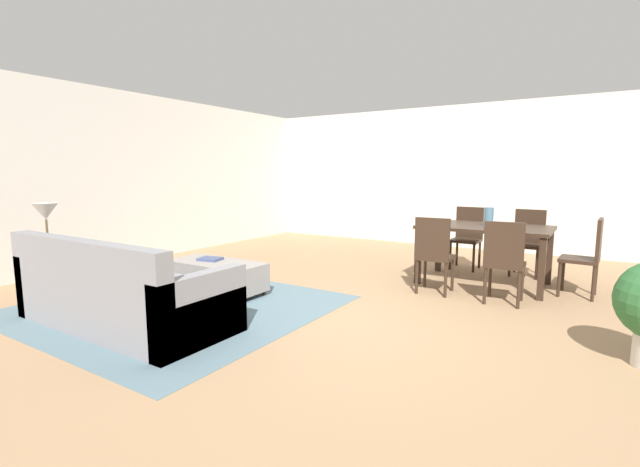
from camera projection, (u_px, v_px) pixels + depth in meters
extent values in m
plane|color=#9E7A56|center=(352.00, 323.00, 4.22)|extent=(10.80, 10.80, 0.00)
cube|color=silver|center=(480.00, 177.00, 8.21)|extent=(9.00, 0.12, 2.70)
cube|color=silver|center=(114.00, 178.00, 6.85)|extent=(0.12, 11.00, 2.70)
cube|color=slate|center=(177.00, 306.00, 4.74)|extent=(3.00, 2.80, 0.01)
cube|color=gray|center=(126.00, 302.00, 4.18)|extent=(2.20, 0.94, 0.42)
cube|color=gray|center=(82.00, 265.00, 3.80)|extent=(2.20, 0.16, 0.44)
cube|color=gray|center=(68.00, 278.00, 4.72)|extent=(0.14, 0.94, 0.62)
cube|color=gray|center=(201.00, 310.00, 3.62)|extent=(0.14, 0.94, 0.62)
cube|color=slate|center=(76.00, 258.00, 4.32)|extent=(0.36, 0.12, 0.36)
cube|color=silver|center=(110.00, 266.00, 4.01)|extent=(0.34, 0.10, 0.34)
cube|color=gray|center=(151.00, 272.00, 3.71)|extent=(0.37, 0.13, 0.37)
cube|color=gray|center=(217.00, 275.00, 5.25)|extent=(1.19, 0.55, 0.32)
cylinder|color=#332319|center=(200.00, 281.00, 5.75)|extent=(0.05, 0.05, 0.06)
cylinder|color=#332319|center=(264.00, 293.00, 5.17)|extent=(0.05, 0.05, 0.06)
cylinder|color=#332319|center=(172.00, 288.00, 5.38)|extent=(0.05, 0.05, 0.06)
cylinder|color=#332319|center=(238.00, 302.00, 4.80)|extent=(0.05, 0.05, 0.06)
cube|color=olive|center=(49.00, 252.00, 4.89)|extent=(0.40, 0.40, 0.03)
cylinder|color=olive|center=(59.00, 272.00, 5.16)|extent=(0.04, 0.04, 0.55)
cylinder|color=olive|center=(74.00, 276.00, 4.98)|extent=(0.04, 0.04, 0.55)
cylinder|color=olive|center=(27.00, 278.00, 4.87)|extent=(0.04, 0.04, 0.55)
cylinder|color=olive|center=(43.00, 282.00, 4.69)|extent=(0.04, 0.04, 0.55)
cylinder|color=brown|center=(49.00, 249.00, 4.88)|extent=(0.16, 0.16, 0.02)
cylinder|color=brown|center=(47.00, 234.00, 4.86)|extent=(0.02, 0.02, 0.32)
cone|color=silver|center=(45.00, 211.00, 4.82)|extent=(0.26, 0.26, 0.18)
cube|color=#332319|center=(485.00, 227.00, 5.62)|extent=(1.56, 0.98, 0.04)
cube|color=#332319|center=(439.00, 247.00, 6.42)|extent=(0.07, 0.07, 0.72)
cube|color=#332319|center=(549.00, 257.00, 5.65)|extent=(0.07, 0.07, 0.72)
cube|color=#332319|center=(418.00, 256.00, 5.70)|extent=(0.07, 0.07, 0.72)
cube|color=#332319|center=(542.00, 269.00, 4.93)|extent=(0.07, 0.07, 0.72)
cube|color=#332319|center=(435.00, 257.00, 5.25)|extent=(0.42, 0.42, 0.04)
cube|color=#332319|center=(432.00, 238.00, 5.06)|extent=(0.40, 0.06, 0.47)
cylinder|color=#332319|center=(425.00, 271.00, 5.51)|extent=(0.04, 0.04, 0.41)
cylinder|color=#332319|center=(452.00, 274.00, 5.35)|extent=(0.04, 0.04, 0.41)
cylinder|color=#332319|center=(417.00, 277.00, 5.22)|extent=(0.04, 0.04, 0.41)
cylinder|color=#332319|center=(446.00, 280.00, 5.05)|extent=(0.04, 0.04, 0.41)
cube|color=#332319|center=(505.00, 265.00, 4.83)|extent=(0.42, 0.42, 0.04)
cube|color=#332319|center=(504.00, 244.00, 4.64)|extent=(0.40, 0.06, 0.47)
cylinder|color=#332319|center=(490.00, 279.00, 5.09)|extent=(0.04, 0.04, 0.41)
cylinder|color=#332319|center=(522.00, 283.00, 4.92)|extent=(0.04, 0.04, 0.41)
cylinder|color=#332319|center=(485.00, 286.00, 4.80)|extent=(0.04, 0.04, 0.41)
cylinder|color=#332319|center=(519.00, 290.00, 4.63)|extent=(0.04, 0.04, 0.41)
cube|color=#332319|center=(466.00, 241.00, 6.55)|extent=(0.41, 0.41, 0.04)
cube|color=#332319|center=(470.00, 222.00, 6.66)|extent=(0.40, 0.05, 0.47)
cylinder|color=#332319|center=(474.00, 258.00, 6.35)|extent=(0.04, 0.04, 0.41)
cylinder|color=#332319|center=(450.00, 256.00, 6.53)|extent=(0.04, 0.04, 0.41)
cylinder|color=#332319|center=(479.00, 255.00, 6.63)|extent=(0.04, 0.04, 0.41)
cylinder|color=#332319|center=(457.00, 252.00, 6.81)|extent=(0.04, 0.04, 0.41)
cube|color=#332319|center=(526.00, 245.00, 6.10)|extent=(0.42, 0.42, 0.04)
cube|color=#332319|center=(530.00, 226.00, 6.21)|extent=(0.40, 0.06, 0.47)
cylinder|color=#332319|center=(537.00, 265.00, 5.90)|extent=(0.04, 0.04, 0.41)
cylinder|color=#332319|center=(510.00, 262.00, 6.09)|extent=(0.04, 0.04, 0.41)
cylinder|color=#332319|center=(541.00, 261.00, 6.17)|extent=(0.04, 0.04, 0.41)
cylinder|color=#332319|center=(515.00, 258.00, 6.36)|extent=(0.04, 0.04, 0.41)
cube|color=#332319|center=(579.00, 260.00, 5.10)|extent=(0.42, 0.42, 0.04)
cube|color=#332319|center=(599.00, 239.00, 4.96)|extent=(0.06, 0.40, 0.47)
cylinder|color=#332319|center=(559.00, 279.00, 5.09)|extent=(0.04, 0.04, 0.41)
cylinder|color=#332319|center=(563.00, 274.00, 5.36)|extent=(0.04, 0.04, 0.41)
cylinder|color=#332319|center=(593.00, 284.00, 4.89)|extent=(0.04, 0.04, 0.41)
cylinder|color=#332319|center=(596.00, 278.00, 5.17)|extent=(0.04, 0.04, 0.41)
cylinder|color=slate|center=(489.00, 217.00, 5.54)|extent=(0.11, 0.11, 0.24)
cube|color=#3F4C72|center=(210.00, 259.00, 5.31)|extent=(0.30, 0.25, 0.03)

